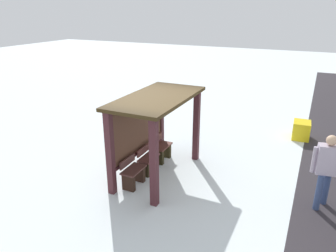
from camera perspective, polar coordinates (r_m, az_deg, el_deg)
ground_plane at (r=8.93m, az=-1.76°, el=-8.55°), size 60.00×60.00×0.00m
bus_shelter at (r=8.34m, az=-3.00°, el=1.48°), size 3.00×1.52×2.22m
bench_left_inside at (r=8.30m, az=-6.26°, el=-8.61°), size 0.70×0.39×0.75m
bench_center_inside at (r=8.91m, az=-3.56°, el=-6.38°), size 0.70×0.36×0.74m
bench_right_inside at (r=9.55m, az=-1.23°, el=-4.38°), size 0.70×0.40×0.77m
person_walking at (r=7.90m, az=26.58°, el=-6.36°), size 0.49×0.67×1.77m
grit_bin at (r=12.06m, az=22.74°, el=-0.67°), size 0.73×0.60×0.61m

